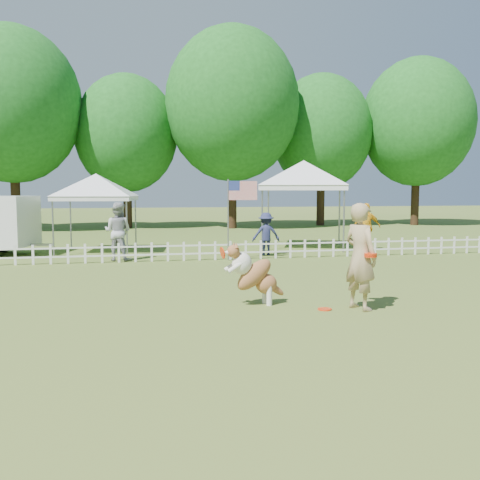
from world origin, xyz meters
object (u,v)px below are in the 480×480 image
Objects in this scene: canopy_tent_right at (303,205)px; frisbee_on_turf at (325,309)px; canopy_tent_left at (97,214)px; spectator_c at (367,227)px; spectator_a at (118,232)px; handler at (360,257)px; dog at (255,274)px; spectator_b at (266,234)px; flag_pole at (228,220)px.

frisbee_on_turf is at bearing -87.15° from canopy_tent_right.
spectator_c is at bearing -1.50° from canopy_tent_left.
spectator_a is 1.05× the size of spectator_c.
dog is (-1.83, 0.72, -0.39)m from handler.
spectator_b is at bearing 65.28° from dog.
handler is 11.92m from canopy_tent_left.
frisbee_on_turf is at bearing 61.09° from handler.
frisbee_on_turf is 7.46m from flag_pole.
handler is 1.65× the size of dog.
spectator_c is (9.70, -1.55, -0.50)m from canopy_tent_left.
handler is at bearing -30.30° from dog.
frisbee_on_turf is 0.10× the size of canopy_tent_left.
handler is at bearing -83.72° from canopy_tent_right.
dog is 6.76m from flag_pole.
spectator_a is at bearing 7.86° from handler.
canopy_tent_left is at bearing -50.84° from spectator_a.
flag_pole is 1.47× the size of spectator_c.
spectator_a is at bearing 116.02° from frisbee_on_turf.
spectator_a is 1.26× the size of spectator_b.
frisbee_on_turf is 11.64m from canopy_tent_left.
frisbee_on_turf is 8.49m from spectator_b.
spectator_c is (4.38, 9.11, -0.12)m from handler.
canopy_tent_right is 3.06m from spectator_b.
flag_pole reaches higher than spectator_c.
handler is 7.58× the size of frisbee_on_turf.
canopy_tent_left is 1.57× the size of spectator_c.
flag_pole reaches higher than dog.
flag_pole reaches higher than spectator_a.
handler reaches higher than dog.
dog is 4.61× the size of frisbee_on_turf.
frisbee_on_turf is (-0.65, 0.08, -0.98)m from handler.
spectator_b is (2.22, 7.76, 0.13)m from dog.
flag_pole is at bearing 39.66° from spectator_b.
frisbee_on_turf is 10.37m from spectator_c.
spectator_c is (1.96, -1.48, -0.77)m from canopy_tent_right.
canopy_tent_left is (-3.49, 9.93, 0.77)m from dog.
handler is at bearing 141.84° from spectator_a.
flag_pole is at bearing 93.72° from frisbee_on_turf.
spectator_b is (1.51, 1.07, -0.55)m from flag_pole.
canopy_tent_left is at bearing 5.01° from handler.
handler is at bearing -76.36° from flag_pole.
handler reaches higher than spectator_b.
canopy_tent_left reaches higher than dog.
spectator_a is (-3.42, 0.66, -0.36)m from flag_pole.
canopy_tent_left reaches higher than flag_pole.
canopy_tent_left is 5.31m from flag_pole.
spectator_a is at bearing 9.29° from spectator_b.
spectator_b is at bearing -13.29° from canopy_tent_left.
spectator_b is 4.04m from spectator_c.
spectator_b is (4.94, 0.41, -0.19)m from spectator_a.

